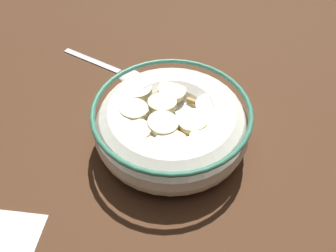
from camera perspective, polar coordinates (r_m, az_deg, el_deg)
ground_plane at (r=43.77cm, az=-0.00°, el=-3.52°), size 113.36×113.36×2.00cm
cereal_bowl at (r=40.38cm, az=0.02°, el=0.40°), size 18.97×18.97×6.43cm
spoon at (r=53.64cm, az=-8.82°, el=9.43°), size 14.60×9.77×0.80cm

